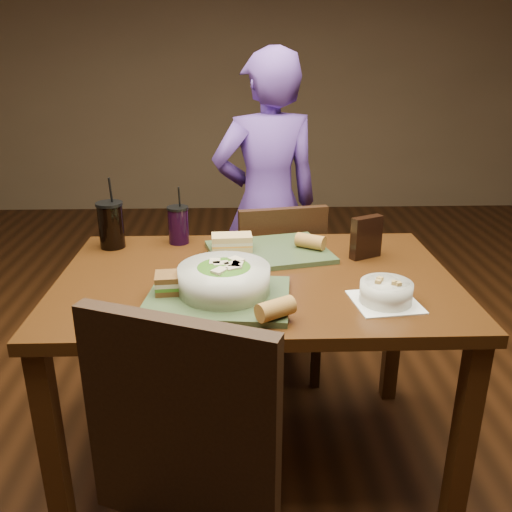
# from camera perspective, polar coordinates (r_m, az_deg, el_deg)

# --- Properties ---
(ground) EXTENTS (6.00, 6.00, 0.00)m
(ground) POSITION_cam_1_polar(r_m,az_deg,el_deg) (2.20, 0.00, -20.41)
(ground) COLOR #381C0B
(ground) RESTS_ON ground
(dining_table) EXTENTS (1.30, 0.85, 0.75)m
(dining_table) POSITION_cam_1_polar(r_m,az_deg,el_deg) (1.83, 0.00, -4.70)
(dining_table) COLOR #3E210C
(dining_table) RESTS_ON ground
(chair_far) EXTENTS (0.43, 0.43, 0.85)m
(chair_far) POSITION_cam_1_polar(r_m,az_deg,el_deg) (2.41, 2.59, -3.10)
(chair_far) COLOR black
(chair_far) RESTS_ON ground
(diner) EXTENTS (0.61, 0.47, 1.47)m
(diner) POSITION_cam_1_polar(r_m,az_deg,el_deg) (2.67, 1.17, 5.32)
(diner) COLOR #5B3799
(diner) RESTS_ON ground
(tray_near) EXTENTS (0.45, 0.36, 0.02)m
(tray_near) POSITION_cam_1_polar(r_m,az_deg,el_deg) (1.62, -4.01, -4.45)
(tray_near) COLOR #354629
(tray_near) RESTS_ON dining_table
(tray_far) EXTENTS (0.48, 0.41, 0.02)m
(tray_far) POSITION_cam_1_polar(r_m,az_deg,el_deg) (1.98, 1.39, 0.43)
(tray_far) COLOR #354629
(tray_far) RESTS_ON dining_table
(salad_bowl) EXTENTS (0.28, 0.28, 0.09)m
(salad_bowl) POSITION_cam_1_polar(r_m,az_deg,el_deg) (1.62, -3.37, -2.26)
(salad_bowl) COLOR silver
(salad_bowl) RESTS_ON tray_near
(soup_bowl) EXTENTS (0.21, 0.21, 0.08)m
(soup_bowl) POSITION_cam_1_polar(r_m,az_deg,el_deg) (1.64, 13.53, -3.68)
(soup_bowl) COLOR white
(soup_bowl) RESTS_ON dining_table
(sandwich_near) EXTENTS (0.13, 0.09, 0.06)m
(sandwich_near) POSITION_cam_1_polar(r_m,az_deg,el_deg) (1.64, -8.43, -2.79)
(sandwich_near) COLOR #593819
(sandwich_near) RESTS_ON tray_near
(sandwich_far) EXTENTS (0.15, 0.09, 0.06)m
(sandwich_far) POSITION_cam_1_polar(r_m,az_deg,el_deg) (1.97, -2.56, 1.45)
(sandwich_far) COLOR tan
(sandwich_far) RESTS_ON tray_far
(baguette_near) EXTENTS (0.12, 0.10, 0.05)m
(baguette_near) POSITION_cam_1_polar(r_m,az_deg,el_deg) (1.47, 2.07, -5.58)
(baguette_near) COLOR #AD7533
(baguette_near) RESTS_ON tray_near
(baguette_far) EXTENTS (0.12, 0.10, 0.05)m
(baguette_far) POSITION_cam_1_polar(r_m,az_deg,el_deg) (1.99, 5.76, 1.54)
(baguette_far) COLOR #AD7533
(baguette_far) RESTS_ON tray_far
(cup_cola) EXTENTS (0.10, 0.10, 0.27)m
(cup_cola) POSITION_cam_1_polar(r_m,az_deg,el_deg) (2.10, -15.01, 3.20)
(cup_cola) COLOR black
(cup_cola) RESTS_ON dining_table
(cup_berry) EXTENTS (0.08, 0.08, 0.22)m
(cup_berry) POSITION_cam_1_polar(r_m,az_deg,el_deg) (2.10, -8.17, 3.28)
(cup_berry) COLOR black
(cup_berry) RESTS_ON dining_table
(chip_bag) EXTENTS (0.12, 0.08, 0.15)m
(chip_bag) POSITION_cam_1_polar(r_m,az_deg,el_deg) (1.97, 11.53, 1.94)
(chip_bag) COLOR black
(chip_bag) RESTS_ON dining_table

